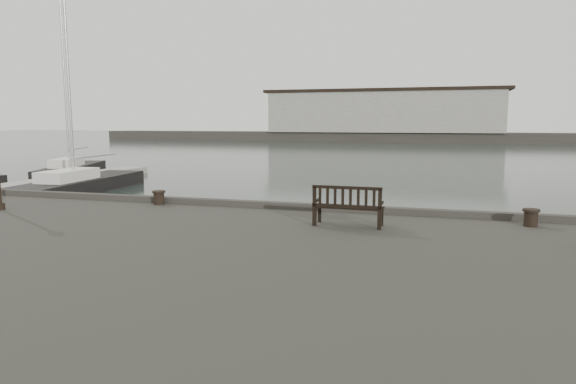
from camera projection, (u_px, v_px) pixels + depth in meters
name	position (u px, v px, depth m)	size (l,w,h in m)	color
ground	(309.00, 261.00, 15.02)	(400.00, 400.00, 0.00)	black
pontoon	(21.00, 187.00, 30.13)	(2.00, 24.00, 0.50)	#A4A397
breakwater	(400.00, 121.00, 103.08)	(140.00, 9.50, 12.20)	#383530
bench	(348.00, 213.00, 12.34)	(1.68, 0.61, 0.96)	black
bollard_left	(159.00, 198.00, 15.60)	(0.40, 0.40, 0.42)	black
bollard_right	(531.00, 218.00, 12.32)	(0.40, 0.40, 0.42)	black
yacht_b	(72.00, 173.00, 38.82)	(5.63, 10.26, 13.37)	black
yacht_c	(80.00, 188.00, 29.77)	(3.41, 10.76, 14.10)	black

